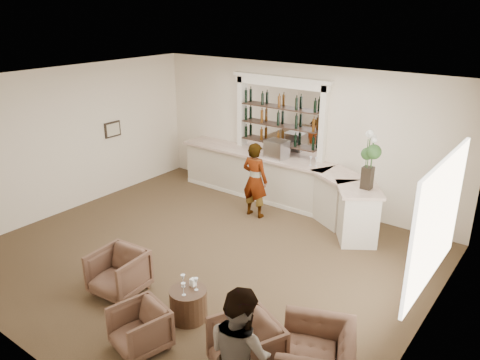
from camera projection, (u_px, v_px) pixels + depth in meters
name	position (u px, v px, depth m)	size (l,w,h in m)	color
ground	(204.00, 256.00, 9.02)	(8.00, 8.00, 0.00)	brown
room_shell	(232.00, 132.00, 8.64)	(8.04, 7.02, 3.32)	#F4E4CA
bar_counter	(280.00, 182.00, 11.16)	(5.72, 1.80, 1.14)	beige
back_bar_alcove	(280.00, 117.00, 11.14)	(2.64, 0.25, 3.00)	white
cocktail_table	(188.00, 304.00, 7.16)	(0.57, 0.57, 0.50)	#472C1E
sommelier	(255.00, 180.00, 10.46)	(0.63, 0.41, 1.73)	gray
guest	(240.00, 354.00, 5.28)	(0.84, 0.65, 1.72)	gray
armchair_left	(119.00, 272.00, 7.78)	(0.80, 0.82, 0.75)	brown
armchair_center	(140.00, 329.00, 6.50)	(0.70, 0.72, 0.65)	brown
armchair_right	(246.00, 348.00, 6.07)	(0.81, 0.83, 0.75)	brown
armchair_far	(317.00, 357.00, 5.95)	(1.08, 0.94, 0.70)	brown
espresso_machine	(277.00, 149.00, 11.00)	(0.49, 0.41, 0.43)	#B8B8BD
flower_vase	(369.00, 156.00, 9.01)	(0.31, 0.31, 1.18)	black
wine_glass_bar_left	(311.00, 161.00, 10.54)	(0.07, 0.07, 0.21)	white
wine_glass_bar_right	(316.00, 162.00, 10.47)	(0.07, 0.07, 0.21)	white
wine_glass_tbl_a	(183.00, 281.00, 7.13)	(0.07, 0.07, 0.21)	white
wine_glass_tbl_b	(196.00, 284.00, 7.04)	(0.07, 0.07, 0.21)	white
wine_glass_tbl_c	(184.00, 289.00, 6.92)	(0.07, 0.07, 0.21)	white
napkin_holder	(193.00, 282.00, 7.17)	(0.08, 0.08, 0.12)	white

